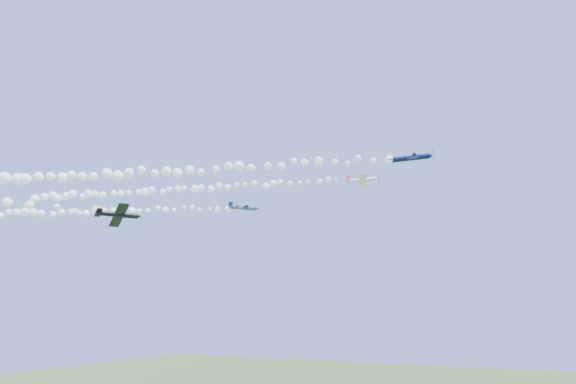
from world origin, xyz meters
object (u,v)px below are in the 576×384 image
at_px(plane_grey, 244,208).
at_px(plane_black, 119,215).
at_px(plane_navy, 410,158).
at_px(plane_white, 363,180).

xyz_separation_m(plane_grey, plane_black, (2.78, -41.07, -9.42)).
bearing_deg(plane_navy, plane_black, -166.84).
relative_size(plane_navy, plane_black, 1.17).
bearing_deg(plane_white, plane_black, -134.29).
bearing_deg(plane_navy, plane_white, 106.76).
relative_size(plane_navy, plane_grey, 1.05).
height_order(plane_white, plane_navy, plane_white).
xyz_separation_m(plane_white, plane_grey, (-27.63, -6.29, -5.04)).
distance_m(plane_navy, plane_black, 48.28).
bearing_deg(plane_black, plane_navy, -26.80).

